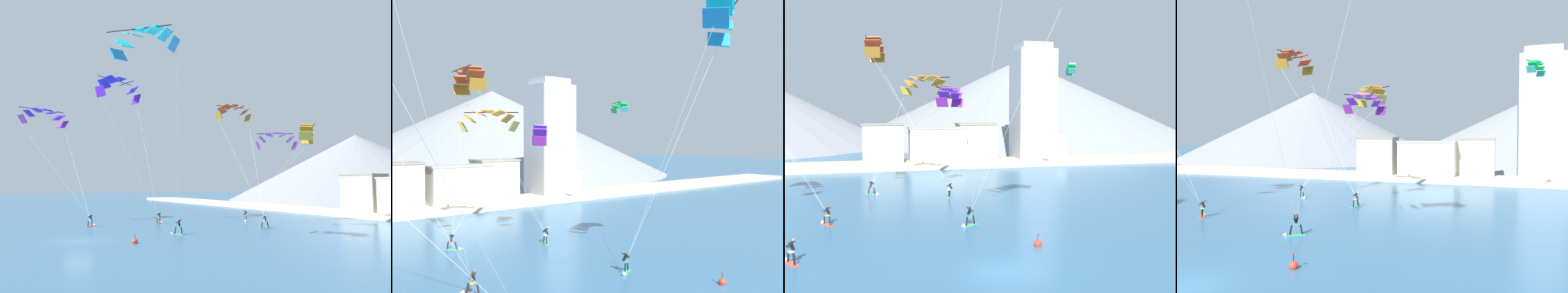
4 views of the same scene
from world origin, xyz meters
The scene contains 18 objects.
ground_plane centered at (0.00, 0.00, 0.00)m, with size 400.00×400.00×0.00m, color #336084.
kitesurfer_near_lead centered at (-7.71, 25.83, 0.53)m, with size 1.61×1.39×1.75m.
kitesurfer_near_trail centered at (-11.38, 13.59, 0.51)m, with size 1.38×1.62×1.73m.
kitesurfer_mid_center centered at (-12.52, 4.40, 0.48)m, with size 1.33×1.65×1.70m.
kitesurfer_far_left centered at (0.60, 22.75, 0.55)m, with size 0.85×1.78×1.77m.
kitesurfer_far_right centered at (0.13, 10.47, 0.54)m, with size 1.70×1.24×1.75m.
parafoil_kite_near_lead centered at (-1.14, 32.00, 12.96)m, with size 9.70×9.06×12.61m.
parafoil_kite_far_left centered at (-7.17, 23.38, 16.13)m, with size 8.57×5.44×15.71m.
parafoil_kite_distant_high_outer centered at (0.93, 24.31, 11.29)m, with size 3.76×5.15×2.20m.
parafoil_kite_distant_low_drift centered at (18.66, 31.25, 15.32)m, with size 2.35×4.43×1.50m.
race_marker_buoy centered at (3.87, 4.17, 0.16)m, with size 0.56×0.56×1.02m.
shoreline_strip centered at (0.00, 49.22, 0.35)m, with size 180.00×10.00×0.70m, color beige.
shore_building_harbour_front centered at (22.99, 53.93, 2.69)m, with size 9.24×5.55×5.35m.
shore_building_promenade_mid centered at (-6.27, 50.96, 3.65)m, with size 6.93×4.66×7.28m.
shore_building_quay_east centered at (2.93, 50.40, 3.32)m, with size 10.01×4.45×6.61m.
shore_building_quay_west centered at (10.54, 53.95, 3.58)m, with size 7.10×5.48×7.13m.
highrise_tower centered at (21.10, 52.76, 10.63)m, with size 7.00×7.00×21.69m.
mountain_peak_central_summit centered at (38.02, 111.00, 12.85)m, with size 108.61×108.61×25.70m.
Camera 3 is at (-6.96, -24.16, 9.64)m, focal length 40.00 mm.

